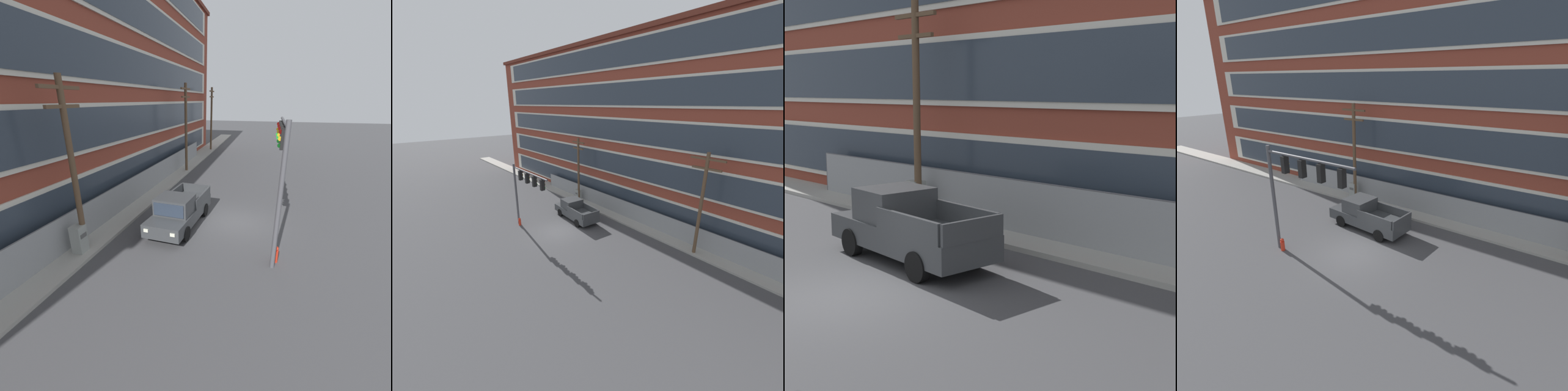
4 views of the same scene
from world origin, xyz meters
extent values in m
plane|color=#424244|center=(0.00, 0.00, 0.00)|extent=(160.00, 160.00, 0.00)
cube|color=#9E9B93|center=(0.00, 6.97, 0.08)|extent=(80.00, 2.09, 0.16)
cube|color=beige|center=(-0.20, 7.95, 1.93)|extent=(48.56, 0.10, 2.52)
cube|color=#2D3844|center=(-0.20, 7.89, 1.93)|extent=(46.45, 0.06, 2.10)
cube|color=beige|center=(-0.20, 7.95, 5.43)|extent=(48.56, 0.10, 2.52)
cube|color=#2D3844|center=(-0.20, 7.89, 5.43)|extent=(46.45, 0.06, 2.10)
cube|color=gray|center=(2.55, 7.28, 0.94)|extent=(30.64, 0.04, 1.89)
cylinder|color=#4C4C51|center=(-12.78, 7.28, 0.94)|extent=(0.06, 0.06, 1.89)
cylinder|color=#4C4C51|center=(2.55, 7.28, 1.89)|extent=(30.64, 0.05, 0.05)
cube|color=#383A3D|center=(-1.20, 3.07, 0.75)|extent=(5.60, 2.36, 0.70)
cube|color=#383A3D|center=(-1.96, 3.12, 1.55)|extent=(1.76, 1.95, 0.90)
cube|color=#283342|center=(-2.80, 3.17, 1.55)|extent=(0.17, 1.65, 0.68)
cube|color=#383A3D|center=(-0.03, 2.05, 1.38)|extent=(2.74, 0.30, 0.56)
cube|color=#383A3D|center=(0.09, 3.93, 1.38)|extent=(2.74, 0.30, 0.56)
cube|color=#383A3D|center=(1.50, 2.89, 1.38)|extent=(0.22, 1.93, 0.56)
cylinder|color=black|center=(-2.90, 2.25, 0.40)|extent=(0.82, 0.31, 0.80)
cylinder|color=black|center=(-2.78, 4.10, 0.40)|extent=(0.82, 0.31, 0.80)
cylinder|color=black|center=(0.38, 2.04, 0.40)|extent=(0.82, 0.31, 0.80)
cylinder|color=black|center=(0.50, 3.89, 0.40)|extent=(0.82, 0.31, 0.80)
cube|color=white|center=(-3.99, 2.54, 0.85)|extent=(0.08, 0.24, 0.16)
cube|color=white|center=(-3.90, 3.95, 0.85)|extent=(0.08, 0.24, 0.16)
cylinder|color=brown|center=(-5.14, 6.52, 3.90)|extent=(0.26, 0.26, 7.80)
cube|color=brown|center=(-5.14, 6.52, 7.30)|extent=(2.13, 0.14, 0.14)
cube|color=brown|center=(-5.14, 6.52, 6.60)|extent=(1.81, 0.14, 0.14)
cube|color=#939993|center=(-5.38, 6.61, 0.73)|extent=(0.57, 0.53, 1.47)
cube|color=#515151|center=(-5.38, 6.33, 1.03)|extent=(0.40, 0.02, 0.20)
camera|label=1|loc=(-14.20, -1.39, 6.84)|focal=24.00mm
camera|label=2|loc=(19.04, -12.10, 11.58)|focal=24.00mm
camera|label=3|loc=(11.72, -6.96, 4.75)|focal=55.00mm
camera|label=4|loc=(9.89, -11.76, 9.49)|focal=28.00mm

